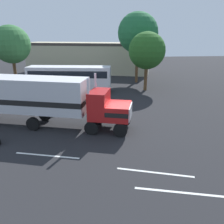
% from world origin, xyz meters
% --- Properties ---
extents(ground_plane, '(120.00, 120.00, 0.00)m').
position_xyz_m(ground_plane, '(0.00, 0.00, 0.00)').
color(ground_plane, '#232326').
extents(lane_stripe_near, '(4.28, 1.34, 0.01)m').
position_xyz_m(lane_stripe_near, '(-5.21, -3.50, 0.01)').
color(lane_stripe_near, silver).
rests_on(lane_stripe_near, ground_plane).
extents(lane_stripe_mid, '(4.24, 1.49, 0.01)m').
position_xyz_m(lane_stripe_mid, '(1.27, -6.14, 0.01)').
color(lane_stripe_mid, silver).
rests_on(lane_stripe_mid, ground_plane).
extents(lane_stripe_far, '(4.29, 1.30, 0.01)m').
position_xyz_m(lane_stripe_far, '(1.98, -7.95, 0.01)').
color(lane_stripe_far, silver).
rests_on(lane_stripe_far, ground_plane).
extents(semi_truck, '(14.28, 6.43, 4.50)m').
position_xyz_m(semi_truck, '(-6.58, 1.94, 2.52)').
color(semi_truck, '#B21919').
rests_on(semi_truck, ground_plane).
extents(person_bystander, '(0.43, 0.48, 1.63)m').
position_xyz_m(person_bystander, '(-5.48, 4.76, 0.89)').
color(person_bystander, '#2D3347').
rests_on(person_bystander, ground_plane).
extents(parked_bus, '(11.26, 4.18, 3.40)m').
position_xyz_m(parked_bus, '(-4.84, 14.00, 2.07)').
color(parked_bus, silver).
rests_on(parked_bus, ground_plane).
extents(tree_left, '(4.91, 4.91, 7.84)m').
position_xyz_m(tree_left, '(5.54, 13.68, 5.36)').
color(tree_left, brown).
rests_on(tree_left, ground_plane).
extents(tree_center, '(5.31, 5.31, 8.73)m').
position_xyz_m(tree_center, '(-13.00, 17.93, 6.05)').
color(tree_center, brown).
rests_on(tree_center, ground_plane).
extents(tree_right, '(6.16, 6.16, 10.70)m').
position_xyz_m(tree_right, '(5.42, 19.18, 7.60)').
color(tree_right, brown).
rests_on(tree_right, ground_plane).
extents(building_backdrop, '(24.83, 12.60, 5.82)m').
position_xyz_m(building_backdrop, '(-2.19, 29.92, 3.12)').
color(building_backdrop, '#B7AD8C').
rests_on(building_backdrop, ground_plane).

